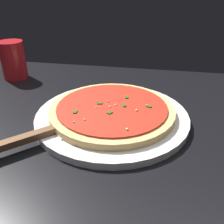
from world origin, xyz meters
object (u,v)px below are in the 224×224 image
Objects in this scene: pizza at (112,110)px; cup_tall_drink at (13,60)px; pizza_server at (42,134)px; serving_plate at (112,117)px.

cup_tall_drink reaches higher than pizza.
cup_tall_drink is at bearing 126.18° from pizza_server.
pizza reaches higher than serving_plate.
cup_tall_drink reaches higher than serving_plate.
pizza is 1.52× the size of pizza_server.
pizza_server is at bearing -136.01° from pizza.
pizza_server is (-0.12, -0.12, -0.00)m from pizza.
serving_plate is at bearing -30.39° from cup_tall_drink.
pizza reaches higher than pizza_server.
cup_tall_drink is at bearing 149.61° from serving_plate.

